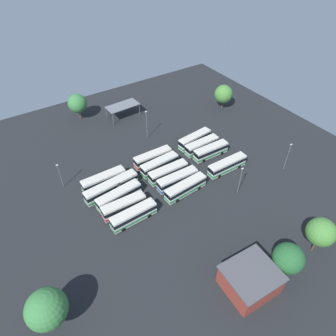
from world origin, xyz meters
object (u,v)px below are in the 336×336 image
(bus_row0_slot2, at_px, (211,151))
(bus_row2_slot3, at_px, (124,206))
(bus_row1_slot2, at_px, (168,172))
(lamp_post_far_corner, at_px, (288,156))
(bus_row2_slot2, at_px, (119,196))
(tree_northwest, at_px, (47,309))
(bus_row2_slot0, at_px, (104,180))
(lamp_post_mid_lot, at_px, (147,124))
(bus_row0_slot4, at_px, (227,165))
(tree_northeast, at_px, (321,232))
(tree_north_edge, at_px, (77,103))
(bus_row0_slot0, at_px, (195,139))
(bus_row1_slot3, at_px, (177,179))
(bus_row2_slot4, at_px, (134,215))
(bus_row1_slot1, at_px, (160,165))
(depot_building, at_px, (250,280))
(bus_row2_slot1, at_px, (112,187))
(bus_row1_slot0, at_px, (153,158))
(tree_south_edge, at_px, (288,258))
(tree_west_edge, at_px, (224,94))
(bus_row0_slot1, at_px, (202,145))
(lamp_post_by_building, at_px, (60,175))
(bus_row1_slot4, at_px, (186,188))
(maintenance_shelter, at_px, (123,106))
(lamp_post_near_entrance, at_px, (240,180))

(bus_row0_slot2, bearing_deg, bus_row2_slot3, 9.36)
(bus_row1_slot2, height_order, lamp_post_far_corner, lamp_post_far_corner)
(bus_row1_slot2, height_order, bus_row2_slot3, same)
(bus_row1_slot2, height_order, bus_row2_slot2, same)
(bus_row0_slot2, xyz_separation_m, tree_northwest, (51.11, 20.92, 4.12))
(bus_row2_slot0, relative_size, lamp_post_mid_lot, 1.21)
(bus_row0_slot4, bearing_deg, tree_northeast, 86.34)
(bus_row2_slot0, distance_m, tree_northwest, 34.29)
(bus_row2_slot2, distance_m, tree_north_edge, 40.68)
(bus_row0_slot0, xyz_separation_m, bus_row1_slot3, (13.98, 11.23, 0.00))
(bus_row2_slot0, height_order, bus_row2_slot4, same)
(bus_row1_slot1, relative_size, bus_row2_slot2, 0.94)
(bus_row2_slot4, height_order, lamp_post_mid_lot, lamp_post_mid_lot)
(bus_row0_slot4, relative_size, depot_building, 1.14)
(lamp_post_far_corner, bearing_deg, lamp_post_mid_lot, -54.17)
(bus_row1_slot1, height_order, bus_row2_slot1, same)
(bus_row1_slot0, relative_size, bus_row2_slot4, 0.99)
(bus_row0_slot0, xyz_separation_m, bus_row1_slot2, (14.42, 7.70, -0.00))
(bus_row1_slot3, bearing_deg, tree_south_edge, 95.71)
(tree_south_edge, bearing_deg, tree_west_edge, -120.27)
(lamp_post_mid_lot, bearing_deg, bus_row0_slot1, 125.14)
(bus_row2_slot3, height_order, lamp_post_by_building, lamp_post_by_building)
(bus_row1_slot1, relative_size, tree_northwest, 1.16)
(bus_row2_slot3, xyz_separation_m, lamp_post_mid_lot, (-19.26, -22.21, 3.21))
(bus_row2_slot3, relative_size, bus_row2_slot4, 0.96)
(bus_row1_slot2, bearing_deg, bus_row1_slot4, 93.65)
(bus_row2_slot2, height_order, tree_northeast, tree_northeast)
(bus_row1_slot0, distance_m, bus_row1_slot1, 3.46)
(bus_row1_slot0, height_order, bus_row2_slot4, same)
(depot_building, distance_m, tree_south_edge, 8.17)
(lamp_post_by_building, bearing_deg, depot_building, 113.82)
(bus_row0_slot0, xyz_separation_m, bus_row2_slot0, (29.43, 1.22, 0.00))
(bus_row1_slot0, distance_m, tree_west_edge, 37.44)
(bus_row2_slot0, distance_m, tree_north_edge, 33.89)
(bus_row0_slot1, xyz_separation_m, tree_south_edge, (10.70, 38.93, 3.06))
(depot_building, xyz_separation_m, tree_south_edge, (-7.67, 1.55, 2.37))
(depot_building, bearing_deg, bus_row1_slot4, -99.85)
(tree_south_edge, distance_m, tree_west_edge, 62.50)
(bus_row1_slot1, distance_m, bus_row1_slot3, 7.32)
(bus_row2_slot3, bearing_deg, bus_row2_slot1, -92.54)
(bus_row2_slot1, height_order, lamp_post_far_corner, lamp_post_far_corner)
(bus_row2_slot0, bearing_deg, lamp_post_by_building, -30.30)
(depot_building, bearing_deg, bus_row0_slot2, -119.07)
(tree_northeast, bearing_deg, bus_row2_slot0, -56.03)
(bus_row1_slot0, relative_size, maintenance_shelter, 1.01)
(tree_northwest, bearing_deg, lamp_post_mid_lot, -136.80)
(lamp_post_near_entrance, bearing_deg, bus_row2_slot1, -33.60)
(bus_row1_slot1, distance_m, bus_row2_slot2, 14.77)
(bus_row0_slot4, relative_size, bus_row2_slot4, 1.04)
(bus_row2_slot0, relative_size, maintenance_shelter, 1.05)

